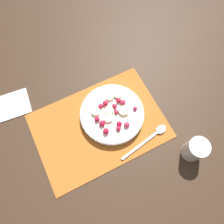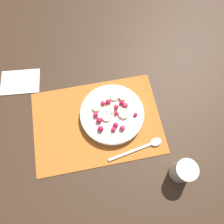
{
  "view_description": "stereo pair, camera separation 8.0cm",
  "coord_description": "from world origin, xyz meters",
  "views": [
    {
      "loc": [
        0.07,
        0.25,
        0.79
      ],
      "look_at": [
        -0.06,
        -0.01,
        0.04
      ],
      "focal_mm": 35.0,
      "sensor_mm": 36.0,
      "label": 1
    },
    {
      "loc": [
        -0.01,
        0.27,
        0.79
      ],
      "look_at": [
        -0.06,
        -0.01,
        0.04
      ],
      "focal_mm": 35.0,
      "sensor_mm": 36.0,
      "label": 2
    }
  ],
  "objects": [
    {
      "name": "ground_plane",
      "position": [
        0.0,
        0.0,
        0.0
      ],
      "size": [
        3.0,
        3.0,
        0.0
      ],
      "primitive_type": "plane",
      "color": "#382619"
    },
    {
      "name": "placemat",
      "position": [
        0.0,
        0.0,
        0.0
      ],
      "size": [
        0.48,
        0.33,
        0.01
      ],
      "color": "#B26023",
      "rests_on": "ground_plane"
    },
    {
      "name": "fruit_bowl",
      "position": [
        -0.06,
        -0.01,
        0.02
      ],
      "size": [
        0.24,
        0.24,
        0.05
      ],
      "color": "white",
      "rests_on": "placemat"
    },
    {
      "name": "spoon",
      "position": [
        -0.16,
        0.12,
        0.01
      ],
      "size": [
        0.21,
        0.06,
        0.01
      ],
      "rotation": [
        0.0,
        0.0,
        3.32
      ],
      "color": "silver",
      "rests_on": "placemat"
    },
    {
      "name": "drinking_glass",
      "position": [
        -0.25,
        0.24,
        0.05
      ],
      "size": [
        0.07,
        0.07,
        0.1
      ],
      "color": "white",
      "rests_on": "ground_plane"
    },
    {
      "name": "napkin",
      "position": [
        0.28,
        -0.23,
        0.0
      ],
      "size": [
        0.17,
        0.13,
        0.01
      ],
      "color": "white",
      "rests_on": "ground_plane"
    }
  ]
}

